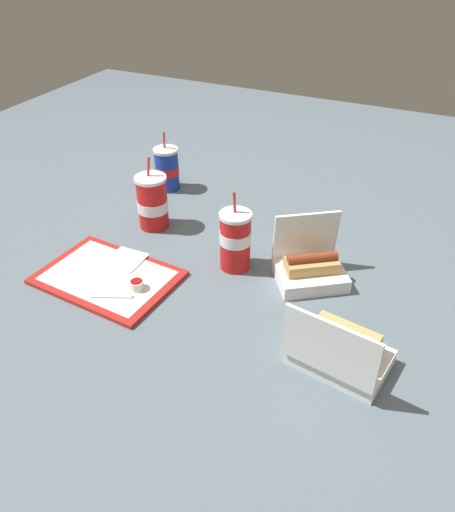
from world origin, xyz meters
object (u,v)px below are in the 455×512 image
at_px(ketchup_cup, 137,284).
at_px(clamshell_sandwich_back, 340,351).
at_px(soda_cup_center, 235,240).
at_px(soda_cup_back, 153,202).
at_px(soda_cup_left, 167,169).
at_px(food_tray, 108,277).
at_px(clamshell_hotdog_left, 310,268).
at_px(plastic_fork, 112,296).

bearing_deg(ketchup_cup, clamshell_sandwich_back, 177.18).
bearing_deg(soda_cup_center, ketchup_cup, 49.70).
xyz_separation_m(clamshell_sandwich_back, soda_cup_back, (0.69, -0.34, 0.04)).
bearing_deg(clamshell_sandwich_back, soda_cup_center, -34.02).
relative_size(clamshell_sandwich_back, soda_cup_left, 1.09).
distance_m(food_tray, soda_cup_center, 0.37).
bearing_deg(soda_cup_left, clamshell_hotdog_left, 154.12).
bearing_deg(soda_cup_back, soda_cup_left, -68.70).
relative_size(soda_cup_center, soda_cup_back, 1.00).
distance_m(ketchup_cup, soda_cup_back, 0.35).
height_order(clamshell_hotdog_left, soda_cup_center, soda_cup_center).
relative_size(soda_cup_left, soda_cup_center, 0.91).
height_order(ketchup_cup, clamshell_sandwich_back, clamshell_sandwich_back).
bearing_deg(plastic_fork, food_tray, -70.47).
relative_size(plastic_fork, clamshell_hotdog_left, 0.47).
relative_size(plastic_fork, clamshell_sandwich_back, 0.47).
relative_size(food_tray, ketchup_cup, 9.72).
height_order(food_tray, soda_cup_back, soda_cup_back).
relative_size(food_tray, soda_cup_center, 1.66).
bearing_deg(soda_cup_left, clamshell_sandwich_back, 143.50).
bearing_deg(soda_cup_left, ketchup_cup, 113.06).
bearing_deg(food_tray, clamshell_sandwich_back, 176.46).
bearing_deg(soda_cup_center, soda_cup_left, -38.52).
xyz_separation_m(ketchup_cup, clamshell_hotdog_left, (-0.40, -0.25, 0.01)).
height_order(plastic_fork, soda_cup_center, soda_cup_center).
distance_m(food_tray, ketchup_cup, 0.11).
xyz_separation_m(ketchup_cup, soda_cup_back, (0.14, -0.31, 0.06)).
bearing_deg(clamshell_hotdog_left, ketchup_cup, 32.00).
height_order(food_tray, clamshell_sandwich_back, clamshell_sandwich_back).
xyz_separation_m(food_tray, clamshell_sandwich_back, (-0.66, 0.04, 0.04)).
bearing_deg(clamshell_hotdog_left, plastic_fork, 35.04).
xyz_separation_m(ketchup_cup, plastic_fork, (0.04, 0.06, -0.01)).
bearing_deg(soda_cup_center, clamshell_sandwich_back, 145.98).
bearing_deg(clamshell_hotdog_left, soda_cup_center, 7.79).
distance_m(ketchup_cup, soda_cup_center, 0.30).
xyz_separation_m(plastic_fork, clamshell_sandwich_back, (-0.59, -0.03, 0.03)).
height_order(clamshell_sandwich_back, soda_cup_back, soda_cup_back).
height_order(food_tray, clamshell_hotdog_left, clamshell_hotdog_left).
bearing_deg(food_tray, soda_cup_left, -76.55).
bearing_deg(plastic_fork, soda_cup_left, -95.78).
distance_m(ketchup_cup, clamshell_hotdog_left, 0.47).
distance_m(soda_cup_left, soda_cup_center, 0.54).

